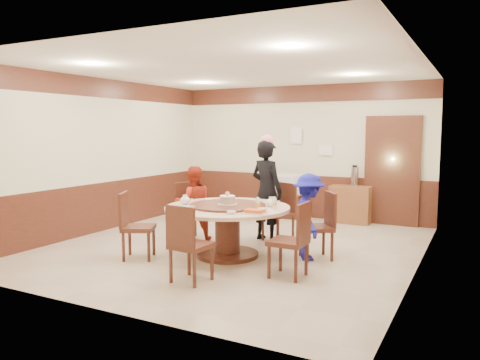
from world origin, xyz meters
The scene contains 29 objects.
room centered at (0.01, 0.01, 1.08)m, with size 6.00×6.04×2.84m.
banquet_table centered at (0.17, -0.57, 0.53)m, with size 1.84×1.84×0.78m.
chair_0 centered at (1.39, -0.07, 0.30)m, with size 0.62×0.62×0.97m.
chair_1 centered at (0.46, 0.70, 0.30)m, with size 0.58×0.58×0.97m.
chair_2 centered at (-0.91, 0.11, 0.30)m, with size 0.59×0.58×0.97m.
chair_3 centered at (-0.94, -1.27, 0.30)m, with size 0.60×0.59×0.97m.
chair_4 centered at (0.34, -1.80, 0.30)m, with size 0.47×0.48×0.97m.
chair_5 centered at (1.35, -1.07, 0.30)m, with size 0.46×0.45×0.97m.
person_standing centered at (0.26, 0.64, 0.85)m, with size 0.62×0.41×1.70m, color black.
person_red centered at (-0.82, 0.04, 0.63)m, with size 0.61×0.48×1.26m, color #A02715.
person_blue centered at (1.29, -0.17, 0.62)m, with size 0.81×0.46×1.25m, color #18199C.
birthday_cake centered at (0.18, -0.58, 0.85)m, with size 0.28×0.28×0.19m.
teapot_left centered at (-0.47, -0.71, 0.81)m, with size 0.17×0.15×0.13m, color white.
teapot_right centered at (0.76, -0.30, 0.81)m, with size 0.17×0.15×0.13m, color white.
bowl_0 centered at (-0.35, -0.25, 0.77)m, with size 0.14×0.14×0.04m, color white.
bowl_1 centered at (0.52, -1.09, 0.77)m, with size 0.13×0.13×0.04m, color white.
bowl_2 centered at (-0.19, -1.03, 0.77)m, with size 0.16×0.16×0.04m, color white.
bowl_3 centered at (0.80, -0.71, 0.77)m, with size 0.14×0.14×0.04m, color white.
saucer_near centered at (-0.08, -1.22, 0.76)m, with size 0.18×0.18×0.01m, color white.
saucer_far centered at (0.62, -0.07, 0.76)m, with size 0.18×0.18×0.01m, color white.
shrimp_platter centered at (0.81, -0.96, 0.78)m, with size 0.30×0.20×0.06m.
bottle_0 centered at (0.69, -0.63, 0.83)m, with size 0.06×0.06×0.16m, color white.
bottle_1 centered at (0.89, -0.48, 0.83)m, with size 0.06×0.06×0.16m, color white.
tv_stand centered at (-0.30, 2.75, 0.25)m, with size 0.85×0.45×0.50m, color #482116.
television centered at (-0.30, 2.75, 0.73)m, with size 0.79×0.10×0.46m, color gray.
side_cabinet centered at (1.14, 2.78, 0.38)m, with size 0.80×0.40×0.75m, color brown.
thermos centered at (1.21, 2.78, 0.94)m, with size 0.15×0.15×0.38m, color silver.
notice_left centered at (-0.10, 2.96, 1.75)m, with size 0.25×0.00×0.35m, color white.
notice_right centered at (0.55, 2.96, 1.45)m, with size 0.30×0.00×0.22m, color white.
Camera 1 is at (3.47, -6.49, 1.86)m, focal length 35.00 mm.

